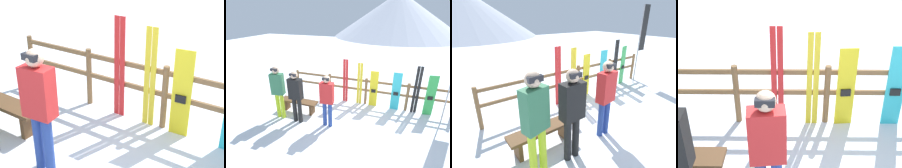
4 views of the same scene
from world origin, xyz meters
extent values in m
cylinder|color=brown|center=(-2.97, 1.64, 0.53)|extent=(0.10, 0.10, 1.05)
cylinder|color=brown|center=(-1.48, 1.64, 0.53)|extent=(0.10, 0.10, 1.05)
cylinder|color=brown|center=(0.00, 1.64, 0.53)|extent=(0.10, 0.10, 1.05)
cube|color=brown|center=(0.00, 1.64, 0.58)|extent=(5.93, 0.05, 0.08)
cube|color=brown|center=(0.00, 1.64, 0.95)|extent=(5.93, 0.05, 0.08)
cube|color=brown|center=(-2.11, 0.26, 0.41)|extent=(1.36, 0.36, 0.06)
cube|color=brown|center=(-1.60, 0.26, 0.19)|extent=(0.08, 0.29, 0.38)
cylinder|color=navy|center=(-0.91, -0.18, 0.41)|extent=(0.13, 0.13, 0.81)
cylinder|color=navy|center=(-0.74, -0.18, 0.41)|extent=(0.13, 0.13, 0.81)
cube|color=red|center=(-0.82, -0.18, 1.13)|extent=(0.42, 0.26, 0.64)
sphere|color=#D8B293|center=(-0.82, -0.18, 1.56)|extent=(0.22, 0.22, 0.22)
cube|color=black|center=(-0.82, -0.24, 1.59)|extent=(0.20, 0.08, 0.08)
cube|color=red|center=(-0.86, 1.58, 0.86)|extent=(0.09, 0.02, 1.72)
cube|color=red|center=(-0.75, 1.58, 0.86)|extent=(0.09, 0.02, 1.72)
cube|color=yellow|center=(-0.29, 1.58, 0.82)|extent=(0.09, 0.02, 1.64)
cube|color=yellow|center=(-0.19, 1.58, 0.82)|extent=(0.09, 0.02, 1.64)
cube|color=yellow|center=(0.29, 1.58, 0.69)|extent=(0.30, 0.05, 1.38)
cube|color=black|center=(0.29, 1.55, 0.62)|extent=(0.16, 0.04, 0.12)
camera|label=1|loc=(1.74, -2.43, 2.75)|focal=50.00mm
camera|label=2|loc=(1.06, -4.42, 3.33)|focal=28.00mm
camera|label=3|loc=(-3.47, -2.29, 2.48)|focal=28.00mm
camera|label=4|loc=(-0.56, -2.74, 3.21)|focal=50.00mm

